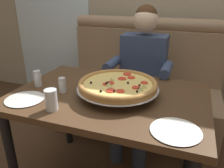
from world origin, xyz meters
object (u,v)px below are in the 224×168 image
(dining_table, at_px, (109,107))
(diner_main, at_px, (141,72))
(pizza, at_px, (118,84))
(plate_near_left, at_px, (25,98))
(shaker_parmesan, at_px, (62,86))
(shaker_oregano, at_px, (38,80))
(patio_chair, at_px, (74,50))
(booth_bench, at_px, (139,91))
(drinking_glass, at_px, (51,101))
(plate_near_right, at_px, (176,130))

(dining_table, distance_m, diner_main, 0.63)
(pizza, height_order, plate_near_left, pizza)
(shaker_parmesan, xyz_separation_m, plate_near_left, (-0.16, -0.18, -0.03))
(shaker_oregano, distance_m, shaker_parmesan, 0.22)
(dining_table, distance_m, plate_near_left, 0.53)
(shaker_parmesan, xyz_separation_m, patio_chair, (-1.00, 1.92, -0.27))
(booth_bench, relative_size, drinking_glass, 13.01)
(plate_near_left, bearing_deg, booth_bench, 68.35)
(booth_bench, bearing_deg, plate_near_right, -69.32)
(shaker_parmesan, relative_size, patio_chair, 0.11)
(dining_table, relative_size, shaker_parmesan, 12.56)
(plate_near_left, bearing_deg, plate_near_right, -2.26)
(plate_near_right, bearing_deg, shaker_oregano, 165.54)
(pizza, bearing_deg, drinking_glass, -132.69)
(diner_main, bearing_deg, drinking_glass, -107.32)
(booth_bench, distance_m, pizza, 0.99)
(booth_bench, relative_size, dining_table, 1.28)
(plate_near_right, bearing_deg, booth_bench, 110.68)
(dining_table, distance_m, shaker_oregano, 0.54)
(booth_bench, xyz_separation_m, patio_chair, (-1.30, 0.96, 0.13))
(drinking_glass, bearing_deg, pizza, 47.31)
(diner_main, relative_size, patio_chair, 1.48)
(pizza, xyz_separation_m, shaker_parmesan, (-0.36, -0.07, -0.03))
(dining_table, height_order, patio_chair, patio_chair)
(booth_bench, xyz_separation_m, pizza, (0.06, -0.89, 0.43))
(diner_main, relative_size, shaker_oregano, 11.50)
(booth_bench, height_order, plate_near_right, booth_bench)
(shaker_oregano, xyz_separation_m, shaker_parmesan, (0.22, -0.03, -0.01))
(pizza, xyz_separation_m, patio_chair, (-1.36, 1.85, -0.30))
(booth_bench, bearing_deg, shaker_parmesan, -107.17)
(dining_table, height_order, plate_near_right, plate_near_right)
(plate_near_left, distance_m, patio_chair, 2.28)
(shaker_parmesan, distance_m, drinking_glass, 0.25)
(plate_near_left, xyz_separation_m, patio_chair, (-0.84, 2.11, -0.24))
(shaker_parmesan, bearing_deg, diner_main, 62.43)
(plate_near_right, relative_size, drinking_glass, 2.00)
(shaker_parmesan, distance_m, plate_near_right, 0.78)
(diner_main, height_order, plate_near_right, diner_main)
(diner_main, xyz_separation_m, patio_chair, (-1.37, 1.22, -0.19))
(plate_near_left, height_order, plate_near_right, same)
(booth_bench, xyz_separation_m, dining_table, (0.00, -0.89, 0.26))
(booth_bench, bearing_deg, diner_main, -75.95)
(dining_table, xyz_separation_m, drinking_glass, (-0.22, -0.31, 0.15))
(plate_near_left, relative_size, drinking_glass, 1.95)
(diner_main, bearing_deg, pizza, -90.55)
(dining_table, bearing_deg, drinking_glass, -126.25)
(plate_near_right, bearing_deg, shaker_parmesan, 163.72)
(dining_table, xyz_separation_m, shaker_oregano, (-0.52, -0.04, 0.14))
(pizza, relative_size, plate_near_left, 2.17)
(shaker_oregano, xyz_separation_m, plate_near_right, (0.96, -0.25, -0.04))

